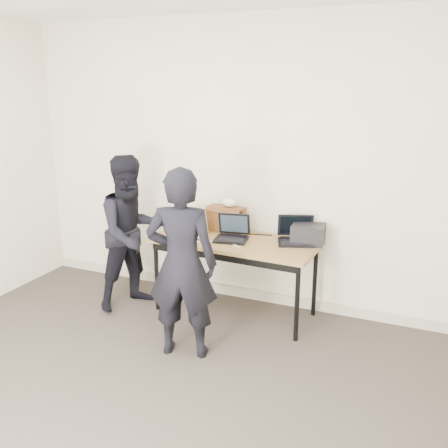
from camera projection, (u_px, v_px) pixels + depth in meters
The scene contains 13 objects.
room at pixel (92, 227), 2.73m from camera, with size 4.60×4.60×2.80m.
desk at pixel (234, 246), 4.55m from camera, with size 1.53×0.72×0.72m.
laptop_beige at pixel (188, 231), 4.66m from camera, with size 0.36×0.36×0.23m.
laptop_center at pixel (232, 234), 4.55m from camera, with size 0.34×0.33×0.23m.
laptop_right at pixel (296, 236), 4.47m from camera, with size 0.40×0.40×0.24m.
leather_satchel at pixel (226, 219), 4.77m from camera, with size 0.37×0.20×0.25m.
tissue at pixel (229, 203), 4.71m from camera, with size 0.13×0.10×0.08m, color white.
equipment_box at pixel (308, 234), 4.44m from camera, with size 0.29×0.24×0.17m, color black.
power_brick at pixel (205, 241), 4.46m from camera, with size 0.07×0.04×0.03m, color black.
cables at pixel (233, 240), 4.54m from camera, with size 1.15×0.48×0.01m.
person_typist at pixel (182, 264), 3.84m from camera, with size 0.55×0.36×1.52m, color black.
person_observer at pixel (132, 233), 4.71m from camera, with size 0.71×0.56×1.47m, color black.
baseboard at pixel (239, 292), 5.06m from camera, with size 4.50×0.03×0.10m, color #BDB59C.
Camera 1 is at (1.69, -2.12, 2.13)m, focal length 40.00 mm.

